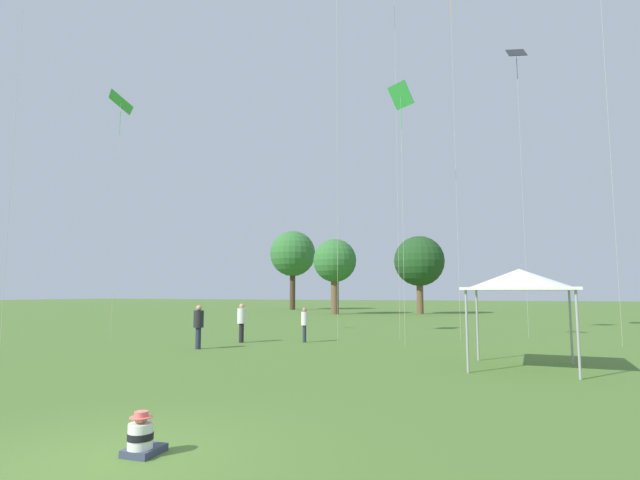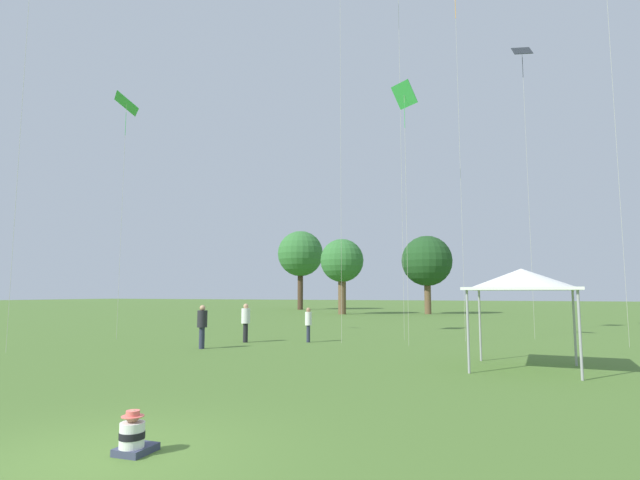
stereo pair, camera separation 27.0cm
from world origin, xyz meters
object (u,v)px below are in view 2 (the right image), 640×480
object	(u,v)px
kite_3	(523,64)
person_standing_1	(202,323)
person_standing_2	(308,321)
canopy_tent	(522,280)
distant_tree_0	(300,254)
kite_6	(455,5)
kite_7	(126,109)
seated_toddler	(133,437)
person_standing_3	(246,319)
kite_1	(404,101)
distant_tree_1	(342,261)
distant_tree_2	(427,261)

from	to	relation	value
kite_3	person_standing_1	bearing A→B (deg)	-112.17
person_standing_2	canopy_tent	distance (m)	10.47
canopy_tent	kite_3	xyz separation A→B (m)	(0.40, 10.72, 11.36)
distant_tree_0	kite_6	bearing A→B (deg)	-55.55
kite_3	kite_7	size ratio (longest dim) A/B	1.23
canopy_tent	person_standing_2	bearing A→B (deg)	151.35
kite_7	seated_toddler	bearing A→B (deg)	-139.99
person_standing_1	person_standing_3	distance (m)	2.93
kite_3	kite_7	distance (m)	20.46
kite_1	distant_tree_1	bearing A→B (deg)	14.12
kite_6	distant_tree_1	size ratio (longest dim) A/B	2.24
kite_1	kite_7	bearing A→B (deg)	88.04
seated_toddler	kite_3	world-z (taller)	kite_3
distant_tree_0	distant_tree_2	world-z (taller)	distant_tree_0
kite_1	distant_tree_0	size ratio (longest dim) A/B	1.07
kite_1	distant_tree_2	world-z (taller)	kite_1
canopy_tent	distant_tree_0	size ratio (longest dim) A/B	0.30
person_standing_3	kite_3	bearing A→B (deg)	-138.39
person_standing_2	distant_tree_0	size ratio (longest dim) A/B	0.15
kite_1	distant_tree_2	size ratio (longest dim) A/B	1.37
person_standing_3	kite_6	size ratio (longest dim) A/B	0.10
canopy_tent	distant_tree_2	size ratio (longest dim) A/B	0.38
kite_3	distant_tree_2	bearing A→B (deg)	139.70
canopy_tent	distant_tree_0	world-z (taller)	distant_tree_0
person_standing_1	distant_tree_0	xyz separation A→B (m)	(-16.24, 44.70, 6.49)
canopy_tent	distant_tree_1	xyz separation A→B (m)	(-17.94, 33.93, 2.98)
person_standing_2	canopy_tent	bearing A→B (deg)	-157.39
kite_6	distant_tree_0	size ratio (longest dim) A/B	1.68
person_standing_3	person_standing_1	bearing A→B (deg)	96.71
seated_toddler	kite_7	distance (m)	22.07
canopy_tent	distant_tree_0	bearing A→B (deg)	121.70
kite_3	distant_tree_1	bearing A→B (deg)	157.68
distant_tree_1	kite_7	bearing A→B (deg)	-90.82
person_standing_2	kite_3	distance (m)	17.10
person_standing_1	person_standing_3	world-z (taller)	person_standing_3
canopy_tent	distant_tree_1	size ratio (longest dim) A/B	0.40
kite_1	distant_tree_1	size ratio (longest dim) A/B	1.43
person_standing_3	person_standing_2	bearing A→B (deg)	-144.73
kite_3	distant_tree_1	size ratio (longest dim) A/B	1.88
distant_tree_0	kite_7	bearing A→B (deg)	-77.07
person_standing_1	distant_tree_0	world-z (taller)	distant_tree_0
kite_6	kite_7	size ratio (longest dim) A/B	1.46
person_standing_1	distant_tree_2	size ratio (longest dim) A/B	0.21
canopy_tent	kite_7	xyz separation A→B (m)	(-18.39, 2.99, 8.98)
kite_3	kite_6	bearing A→B (deg)	-111.80
person_standing_3	kite_7	distance (m)	12.54
person_standing_2	person_standing_3	size ratio (longest dim) A/B	0.90
kite_1	kite_6	bearing A→B (deg)	-42.65
kite_7	distant_tree_1	xyz separation A→B (m)	(0.45, 30.94, -6.01)
kite_7	distant_tree_0	xyz separation A→B (m)	(-9.79, 42.62, -4.06)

